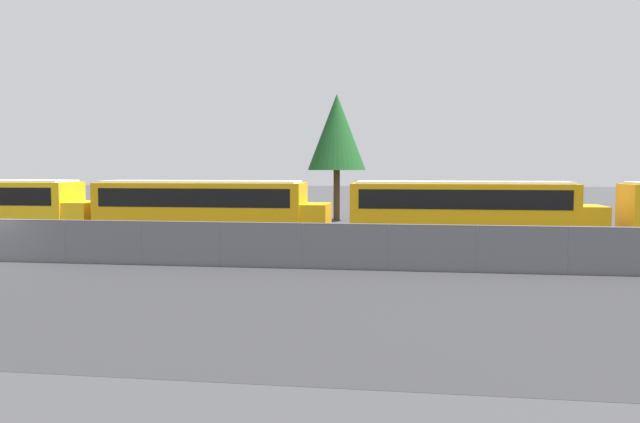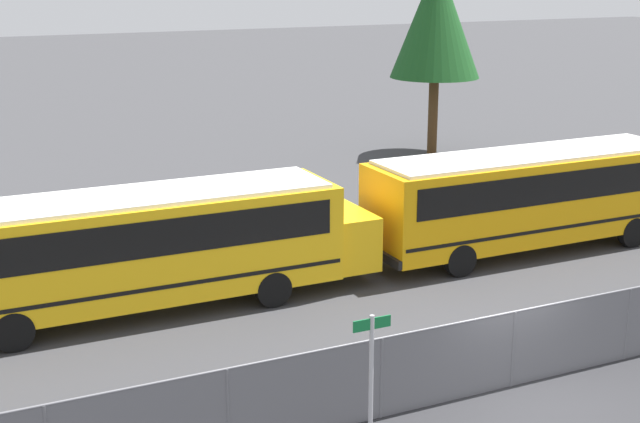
{
  "view_description": "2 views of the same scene",
  "coord_description": "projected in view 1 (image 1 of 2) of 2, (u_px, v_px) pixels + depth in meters",
  "views": [
    {
      "loc": [
        16.03,
        -22.01,
        3.66
      ],
      "look_at": [
        11.98,
        6.47,
        1.62
      ],
      "focal_mm": 35.0,
      "sensor_mm": 36.0,
      "label": 1
    },
    {
      "loc": [
        -10.7,
        -13.41,
        8.4
      ],
      "look_at": [
        -1.06,
        6.93,
        2.12
      ],
      "focal_mm": 50.0,
      "sensor_mm": 36.0,
      "label": 2
    }
  ],
  "objects": [
    {
      "name": "school_bus_5",
      "position": [
        466.0,
        208.0,
        28.89
      ],
      "size": [
        11.48,
        2.57,
        3.01
      ],
      "color": "orange",
      "rests_on": "ground_plane"
    },
    {
      "name": "school_bus_4",
      "position": [
        206.0,
        206.0,
        30.39
      ],
      "size": [
        11.48,
        2.57,
        3.01
      ],
      "color": "orange",
      "rests_on": "ground_plane"
    },
    {
      "name": "tree_0",
      "position": [
        337.0,
        133.0,
        42.65
      ],
      "size": [
        3.99,
        3.99,
        8.67
      ],
      "color": "#51381E",
      "rests_on": "ground_plane"
    }
  ]
}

